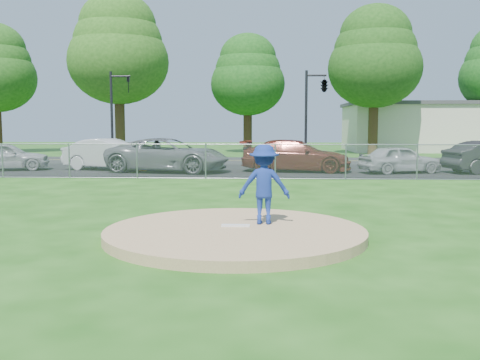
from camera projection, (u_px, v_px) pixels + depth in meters
The scene contains 19 objects.
ground at pixel (250, 184), 21.03m from camera, with size 120.00×120.00×0.00m, color #184C10.
pitchers_mound at pixel (235, 233), 11.09m from camera, with size 5.40×5.40×0.20m, color tan.
pitching_rubber at pixel (236, 225), 11.28m from camera, with size 0.60×0.15×0.04m, color white.
chain_link_fence at pixel (252, 162), 22.94m from camera, with size 40.00×0.06×1.50m, color gray.
parking_lot at pixel (254, 170), 27.49m from camera, with size 50.00×8.00×0.01m, color black.
street at pixel (257, 160), 34.94m from camera, with size 60.00×7.00×0.01m, color black.
commercial_building at pixel (439, 127), 47.81m from camera, with size 16.40×9.40×4.30m.
tree_left at pixel (118, 49), 41.60m from camera, with size 7.84×7.84×12.53m.
tree_center at pixel (248, 75), 44.26m from camera, with size 6.16×6.16×9.84m.
tree_right at pixel (375, 56), 41.64m from camera, with size 7.28×7.28×11.63m.
traffic_signal_left at pixel (115, 108), 33.05m from camera, with size 1.28×0.20×5.60m.
traffic_signal_center at pixel (322, 87), 32.28m from camera, with size 1.42×2.48×5.60m.
pitcher at pixel (264, 184), 11.52m from camera, with size 1.11×0.64×1.72m, color navy.
traffic_cone at pixel (142, 164), 27.00m from camera, with size 0.36×0.36×0.70m, color orange.
parked_car_silver at pixel (5, 156), 27.33m from camera, with size 1.72×4.26×1.45m, color #AFAFB4.
parked_car_white at pixel (110, 154), 27.56m from camera, with size 1.70×4.87×1.60m, color silver.
parked_car_gray at pixel (168, 155), 26.41m from camera, with size 2.78×6.02×1.67m, color slate.
parked_car_darkred at pixel (296, 156), 26.61m from camera, with size 2.21×5.44×1.58m, color maroon.
parked_car_pearl at pixel (400, 159), 25.79m from camera, with size 1.58×3.92×1.34m, color #B4B6B9.
Camera 1 is at (0.66, -10.90, 2.34)m, focal length 40.00 mm.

